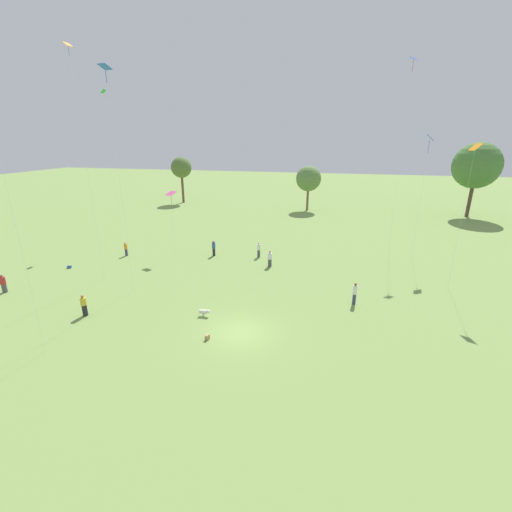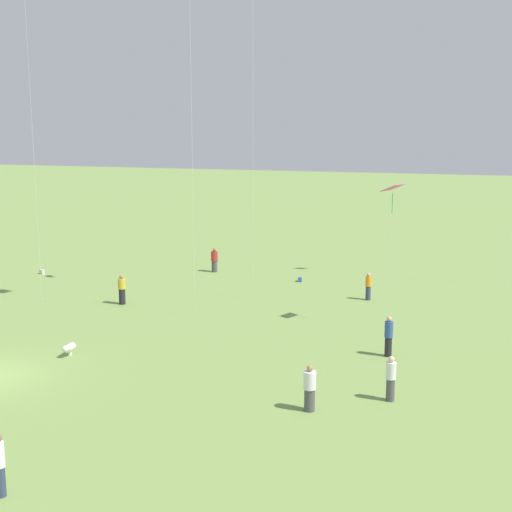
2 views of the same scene
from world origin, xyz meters
The scene contains 10 objects.
person_0 centered at (-7.62, 15.32, 0.93)m, with size 0.49×0.49×1.86m.
person_1 centered at (-2.43, 16.05, 0.88)m, with size 0.51×0.51×1.77m.
person_4 centered at (-0.58, 13.35, 0.86)m, with size 0.60×0.60×1.75m.
person_5 centered at (-22.19, 1.46, 0.82)m, with size 0.56×0.56×1.68m.
person_6 centered at (-17.54, 12.90, 0.82)m, with size 0.37×0.37×1.63m.
person_7 centered at (-12.30, -0.49, 0.85)m, with size 0.62×0.62×1.73m.
kite_1 centered at (-12.20, 14.74, 6.99)m, with size 1.27×1.23×7.37m.
dog_0 centered at (-3.30, 1.59, 0.37)m, with size 0.82×0.37×0.57m.
picnic_bag_1 centered at (-21.05, 7.88, 0.13)m, with size 0.45×0.33×0.27m.
picnic_bag_2 centered at (-17.97, -9.66, 0.15)m, with size 0.38×0.46×0.30m.
Camera 2 is at (23.40, 18.84, 10.49)m, focal length 50.00 mm.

